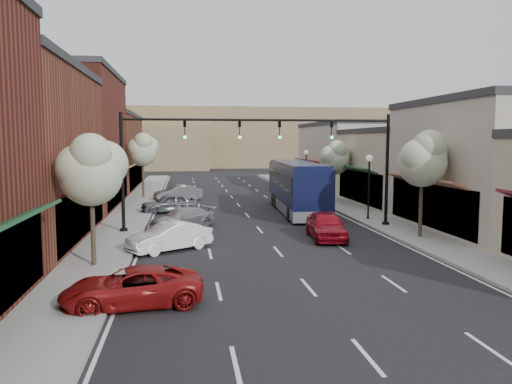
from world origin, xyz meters
name	(u,v)px	position (x,y,z in m)	size (l,w,h in m)	color
ground	(286,261)	(0.00, 0.00, 0.00)	(160.00, 160.00, 0.00)	black
sidewalk_left	(135,208)	(-8.40, 18.50, 0.07)	(2.80, 73.00, 0.15)	gray
sidewalk_right	(340,204)	(8.40, 18.50, 0.07)	(2.80, 73.00, 0.15)	gray
curb_left	(153,208)	(-7.00, 18.50, 0.07)	(0.25, 73.00, 0.17)	gray
curb_right	(324,205)	(7.00, 18.50, 0.07)	(0.25, 73.00, 0.17)	gray
bldg_left_midfar	(59,140)	(-14.24, 20.00, 5.40)	(10.14, 14.10, 10.90)	#5F241B
bldg_left_far	(95,152)	(-14.22, 36.00, 4.16)	(10.14, 18.10, 8.40)	brown
bldg_right_midnear	(492,166)	(13.72, 6.00, 3.91)	(9.14, 12.10, 7.90)	#B1A898
bldg_right_midfar	(404,167)	(13.70, 18.00, 3.17)	(9.14, 12.10, 6.40)	#B4A48F
bldg_right_far	(349,156)	(13.71, 32.00, 3.66)	(9.14, 16.10, 7.40)	#B1A898
hill_far	(204,138)	(0.00, 90.00, 6.00)	(120.00, 30.00, 12.00)	#7A6647
hill_near	(76,148)	(-25.00, 78.00, 4.00)	(50.00, 20.00, 8.00)	#7A6647
signal_mast_right	(350,153)	(5.62, 8.00, 4.62)	(8.22, 0.46, 7.00)	black
signal_mast_left	(164,154)	(-5.62, 8.00, 4.62)	(8.22, 0.46, 7.00)	black
tree_right_near	(424,158)	(8.35, 3.94, 4.45)	(2.85, 2.65, 5.95)	#47382B
tree_right_far	(335,157)	(8.35, 19.94, 3.99)	(2.85, 2.65, 5.43)	#47382B
tree_left_near	(92,169)	(-8.25, -0.06, 4.22)	(2.85, 2.65, 5.69)	#47382B
tree_left_far	(143,149)	(-8.25, 25.94, 4.60)	(2.85, 2.65, 6.13)	#47382B
lamp_post_near	(369,176)	(7.80, 10.50, 3.01)	(0.44, 0.44, 4.44)	black
lamp_post_far	(306,164)	(7.80, 28.00, 3.01)	(0.44, 0.44, 4.44)	black
coach_bus	(297,186)	(3.89, 14.97, 1.96)	(3.27, 12.48, 3.78)	#0D1135
red_hatchback	(326,225)	(3.18, 4.69, 0.76)	(1.79, 4.46, 1.52)	maroon
parked_car_a	(132,287)	(-6.20, -5.22, 0.63)	(2.10, 4.55, 1.26)	maroon
parked_car_b	(169,237)	(-5.23, 2.98, 0.70)	(1.47, 4.22, 1.39)	white
parked_car_c	(182,218)	(-4.63, 9.36, 0.63)	(1.75, 4.31, 1.25)	#939398
parked_car_d	(169,203)	(-5.63, 16.27, 0.71)	(1.68, 4.17, 1.42)	#595C60
parked_car_e	(178,193)	(-5.06, 23.74, 0.70)	(1.48, 4.25, 1.40)	gray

